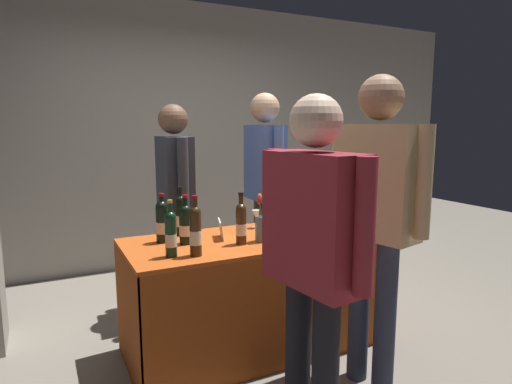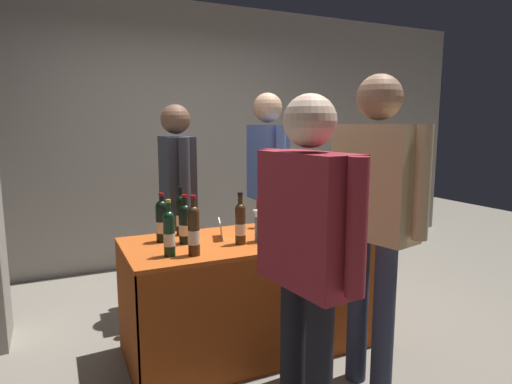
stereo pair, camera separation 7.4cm
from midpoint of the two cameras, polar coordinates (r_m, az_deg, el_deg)
ground_plane at (r=3.18m, az=0.71°, el=-19.36°), size 12.00×12.00×0.00m
back_partition at (r=4.80m, az=-10.42°, el=7.32°), size 7.70×0.12×2.78m
tasting_table at (r=2.97m, az=0.73°, el=-10.27°), size 1.71×0.74×0.77m
featured_wine_bottle at (r=2.74m, az=-8.50°, el=-4.06°), size 0.08×0.08×0.31m
display_bottle_0 at (r=2.80m, az=-11.45°, el=-3.68°), size 0.08×0.08×0.31m
display_bottle_1 at (r=2.48m, az=-7.30°, el=-4.92°), size 0.07×0.07×0.35m
display_bottle_2 at (r=2.49m, az=-10.46°, el=-5.27°), size 0.07×0.07×0.32m
display_bottle_3 at (r=2.88m, az=9.21°, el=-3.26°), size 0.08×0.08×0.33m
display_bottle_4 at (r=2.77m, az=4.38°, el=-3.99°), size 0.07×0.07×0.29m
display_bottle_5 at (r=2.95m, az=-9.05°, el=-2.90°), size 0.07×0.07×0.33m
display_bottle_6 at (r=3.08m, az=10.94°, el=-2.50°), size 0.08×0.08×0.32m
display_bottle_7 at (r=2.69m, az=-1.27°, el=-4.04°), size 0.07×0.07×0.33m
wine_glass_near_vendor at (r=3.16m, az=14.38°, el=-3.02°), size 0.07×0.07×0.14m
wine_glass_mid at (r=3.12m, az=0.86°, el=-3.12°), size 0.06×0.06×0.13m
wine_glass_near_taster at (r=3.19m, az=8.44°, el=-2.86°), size 0.07×0.07×0.13m
flower_vase at (r=2.76m, az=1.47°, el=-4.29°), size 0.09×0.08×0.37m
brochure_stand at (r=2.85m, az=-3.89°, el=-4.87°), size 0.08×0.18×0.12m
vendor_presenter at (r=3.65m, az=2.07°, el=1.87°), size 0.24×0.56×1.76m
vendor_assistant at (r=3.47m, az=-9.65°, el=0.34°), size 0.23×0.60×1.66m
taster_foreground_right at (r=1.90m, az=7.90°, el=-7.06°), size 0.27×0.64×1.63m
taster_foreground_left at (r=2.47m, az=16.16°, el=-1.46°), size 0.31×0.61×1.77m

